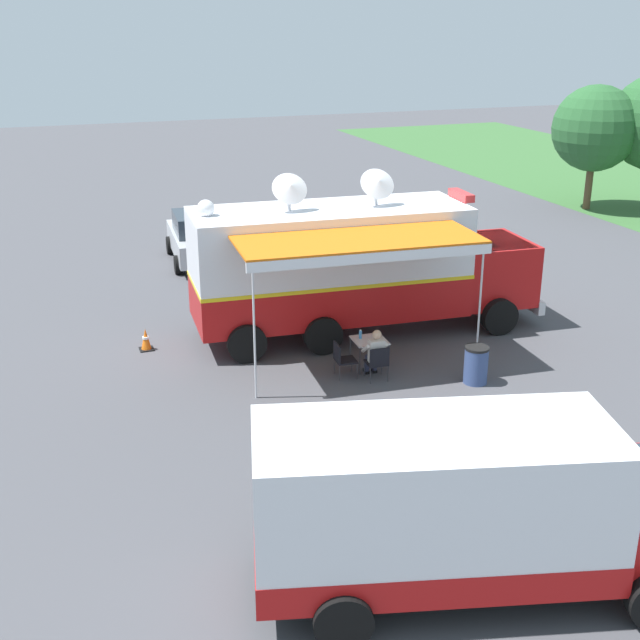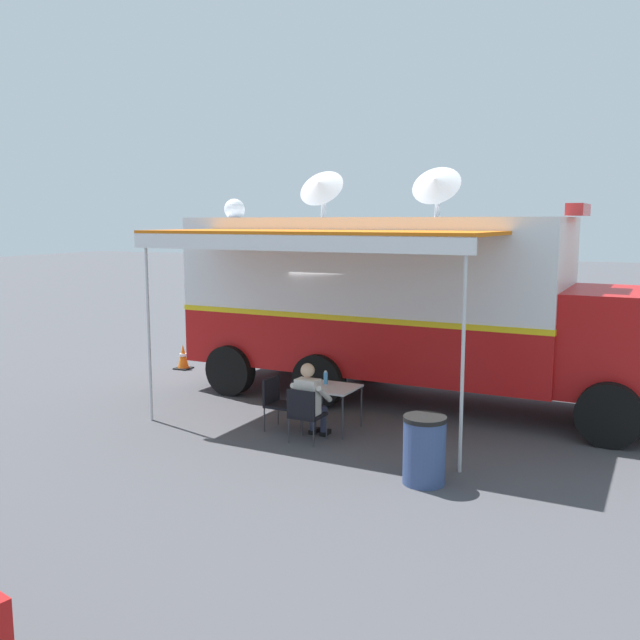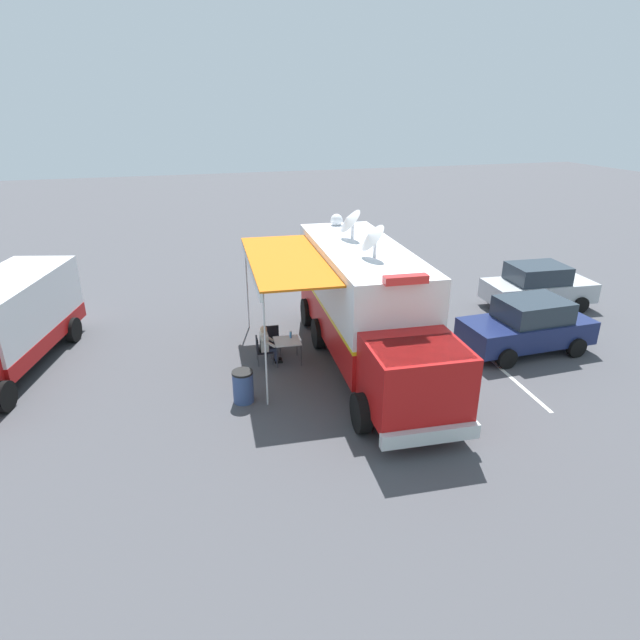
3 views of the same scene
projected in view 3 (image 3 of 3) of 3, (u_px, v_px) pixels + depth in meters
The scene contains 13 objects.
ground_plane at pixel (359, 350), 17.42m from camera, with size 100.00×100.00×0.00m, color #47474C.
lot_stripe at pixel (504, 371), 16.06m from camera, with size 0.12×4.80×0.01m, color silver.
command_truck at pixel (366, 303), 16.00m from camera, with size 5.26×9.64×4.53m.
folding_table at pixel (287, 342), 16.41m from camera, with size 0.86×0.86×0.73m.
water_bottle at pixel (291, 335), 16.55m from camera, with size 0.07×0.07×0.22m.
folding_chair_at_table at pixel (261, 348), 16.38m from camera, with size 0.51×0.51×0.87m.
folding_chair_beside_table at pixel (272, 337), 17.14m from camera, with size 0.51×0.51×0.87m.
seated_responder at pixel (267, 344), 16.36m from camera, with size 0.68×0.58×1.25m.
trash_bin at pixel (243, 386), 14.28m from camera, with size 0.57×0.57×0.91m.
traffic_cone at pixel (332, 294), 21.78m from camera, with size 0.36×0.36×0.58m.
support_truck at pixel (5, 326), 15.75m from camera, with size 3.73×7.10×2.70m.
car_behind_truck at pixel (538, 286), 20.82m from camera, with size 4.33×2.26×1.76m.
car_far_corner at pixel (527, 325), 17.12m from camera, with size 4.23×2.08×1.76m.
Camera 3 is at (5.67, 14.74, 7.52)m, focal length 29.66 mm.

